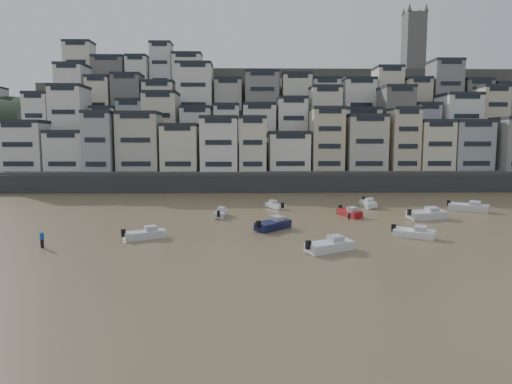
{
  "coord_description": "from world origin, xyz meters",
  "views": [
    {
      "loc": [
        2.1,
        -27.01,
        10.48
      ],
      "look_at": [
        3.31,
        30.0,
        4.0
      ],
      "focal_mm": 32.0,
      "sensor_mm": 36.0,
      "label": 1
    }
  ],
  "objects_px": {
    "boat_c": "(273,223)",
    "boat_d": "(427,213)",
    "boat_b": "(414,232)",
    "boat_g": "(469,206)",
    "boat_i": "(368,203)",
    "boat_f": "(221,213)",
    "boat_e": "(349,212)",
    "person_pink": "(349,213)",
    "person_blue": "(42,239)",
    "boat_a": "(330,244)",
    "boat_j": "(145,233)",
    "boat_h": "(275,205)"
  },
  "relations": [
    {
      "from": "boat_e",
      "to": "boat_a",
      "type": "bearing_deg",
      "value": -38.7
    },
    {
      "from": "boat_c",
      "to": "boat_f",
      "type": "distance_m",
      "value": 11.19
    },
    {
      "from": "boat_c",
      "to": "boat_d",
      "type": "xyz_separation_m",
      "value": [
        20.9,
        6.59,
        0.05
      ]
    },
    {
      "from": "boat_g",
      "to": "person_blue",
      "type": "xyz_separation_m",
      "value": [
        -52.98,
        -21.81,
        0.06
      ]
    },
    {
      "from": "boat_c",
      "to": "person_blue",
      "type": "bearing_deg",
      "value": 152.27
    },
    {
      "from": "boat_c",
      "to": "boat_e",
      "type": "height_order",
      "value": "boat_c"
    },
    {
      "from": "boat_i",
      "to": "boat_d",
      "type": "bearing_deg",
      "value": 22.11
    },
    {
      "from": "person_blue",
      "to": "person_pink",
      "type": "relative_size",
      "value": 1.0
    },
    {
      "from": "boat_g",
      "to": "boat_f",
      "type": "bearing_deg",
      "value": -137.16
    },
    {
      "from": "boat_d",
      "to": "boat_g",
      "type": "xyz_separation_m",
      "value": [
        8.87,
        6.6,
        -0.01
      ]
    },
    {
      "from": "boat_f",
      "to": "boat_c",
      "type": "bearing_deg",
      "value": -138.71
    },
    {
      "from": "boat_a",
      "to": "boat_c",
      "type": "bearing_deg",
      "value": 82.85
    },
    {
      "from": "boat_f",
      "to": "person_pink",
      "type": "relative_size",
      "value": 2.63
    },
    {
      "from": "boat_c",
      "to": "boat_g",
      "type": "relative_size",
      "value": 0.95
    },
    {
      "from": "boat_e",
      "to": "person_pink",
      "type": "height_order",
      "value": "person_pink"
    },
    {
      "from": "boat_f",
      "to": "boat_g",
      "type": "distance_m",
      "value": 36.69
    },
    {
      "from": "boat_d",
      "to": "boat_g",
      "type": "height_order",
      "value": "boat_d"
    },
    {
      "from": "boat_h",
      "to": "boat_a",
      "type": "bearing_deg",
      "value": 157.81
    },
    {
      "from": "boat_i",
      "to": "boat_b",
      "type": "bearing_deg",
      "value": -4.33
    },
    {
      "from": "boat_e",
      "to": "boat_h",
      "type": "relative_size",
      "value": 1.13
    },
    {
      "from": "boat_c",
      "to": "boat_i",
      "type": "bearing_deg",
      "value": -0.22
    },
    {
      "from": "boat_b",
      "to": "boat_f",
      "type": "bearing_deg",
      "value": -179.69
    },
    {
      "from": "boat_c",
      "to": "person_blue",
      "type": "distance_m",
      "value": 24.75
    },
    {
      "from": "person_pink",
      "to": "boat_d",
      "type": "bearing_deg",
      "value": -2.64
    },
    {
      "from": "boat_h",
      "to": "boat_i",
      "type": "xyz_separation_m",
      "value": [
        14.73,
        0.92,
        0.12
      ]
    },
    {
      "from": "boat_b",
      "to": "boat_g",
      "type": "xyz_separation_m",
      "value": [
        14.81,
        18.12,
        0.17
      ]
    },
    {
      "from": "person_pink",
      "to": "boat_b",
      "type": "bearing_deg",
      "value": -69.94
    },
    {
      "from": "person_pink",
      "to": "boat_f",
      "type": "bearing_deg",
      "value": 173.65
    },
    {
      "from": "boat_b",
      "to": "boat_h",
      "type": "bearing_deg",
      "value": 155.32
    },
    {
      "from": "boat_g",
      "to": "boat_i",
      "type": "xyz_separation_m",
      "value": [
        -13.78,
        4.51,
        -0.09
      ]
    },
    {
      "from": "boat_f",
      "to": "boat_j",
      "type": "height_order",
      "value": "boat_j"
    },
    {
      "from": "boat_h",
      "to": "person_pink",
      "type": "bearing_deg",
      "value": -165.48
    },
    {
      "from": "boat_d",
      "to": "boat_e",
      "type": "xyz_separation_m",
      "value": [
        -9.82,
        2.56,
        -0.15
      ]
    },
    {
      "from": "boat_a",
      "to": "boat_j",
      "type": "bearing_deg",
      "value": 131.45
    },
    {
      "from": "boat_h",
      "to": "boat_i",
      "type": "bearing_deg",
      "value": -115.73
    },
    {
      "from": "boat_h",
      "to": "person_pink",
      "type": "relative_size",
      "value": 2.49
    },
    {
      "from": "boat_f",
      "to": "person_blue",
      "type": "distance_m",
      "value": 24.15
    },
    {
      "from": "boat_b",
      "to": "boat_e",
      "type": "relative_size",
      "value": 0.95
    },
    {
      "from": "boat_d",
      "to": "boat_e",
      "type": "distance_m",
      "value": 10.15
    },
    {
      "from": "boat_c",
      "to": "person_blue",
      "type": "xyz_separation_m",
      "value": [
        -23.2,
        -8.62,
        0.1
      ]
    },
    {
      "from": "boat_b",
      "to": "boat_g",
      "type": "relative_size",
      "value": 0.79
    },
    {
      "from": "boat_c",
      "to": "boat_f",
      "type": "height_order",
      "value": "boat_c"
    },
    {
      "from": "boat_a",
      "to": "boat_e",
      "type": "height_order",
      "value": "boat_a"
    },
    {
      "from": "boat_e",
      "to": "boat_j",
      "type": "relative_size",
      "value": 1.01
    },
    {
      "from": "boat_f",
      "to": "person_pink",
      "type": "bearing_deg",
      "value": -91.67
    },
    {
      "from": "boat_e",
      "to": "boat_j",
      "type": "bearing_deg",
      "value": -81.96
    },
    {
      "from": "boat_b",
      "to": "boat_d",
      "type": "height_order",
      "value": "boat_d"
    },
    {
      "from": "boat_d",
      "to": "boat_h",
      "type": "bearing_deg",
      "value": 133.95
    },
    {
      "from": "boat_i",
      "to": "boat_c",
      "type": "bearing_deg",
      "value": -43.83
    },
    {
      "from": "boat_a",
      "to": "boat_g",
      "type": "relative_size",
      "value": 0.91
    }
  ]
}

